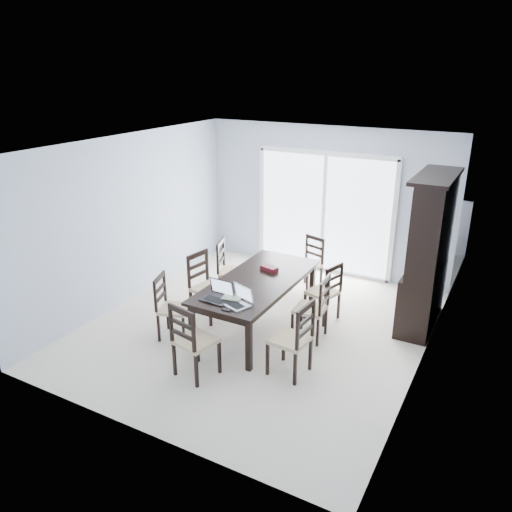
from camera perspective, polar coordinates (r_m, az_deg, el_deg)
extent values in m
plane|color=#EFE1CD|center=(7.27, 0.18, -8.13)|extent=(5.00, 5.00, 0.00)
plane|color=white|center=(6.42, 0.20, 12.57)|extent=(5.00, 5.00, 0.00)
cube|color=#A9B6CA|center=(8.92, 7.89, 6.26)|extent=(4.50, 0.02, 2.60)
cube|color=#A9B6CA|center=(8.00, -14.17, 4.09)|extent=(0.02, 5.00, 2.60)
cube|color=#A9B6CA|center=(6.07, 19.23, -1.90)|extent=(0.02, 5.00, 2.60)
cube|color=gray|center=(10.23, 9.54, 0.16)|extent=(4.50, 2.00, 0.10)
cube|color=#99999E|center=(10.95, 11.48, 4.73)|extent=(4.50, 0.06, 1.10)
cube|color=black|center=(6.95, 0.19, -2.87)|extent=(1.00, 2.20, 0.04)
cube|color=black|center=(6.97, 0.18, -3.32)|extent=(0.88, 2.08, 0.10)
cube|color=black|center=(6.57, -7.29, -8.32)|extent=(0.07, 0.07, 0.69)
cube|color=black|center=(6.17, -0.82, -10.22)|extent=(0.07, 0.07, 0.69)
cube|color=black|center=(8.09, 0.93, -2.26)|extent=(0.07, 0.07, 0.69)
cube|color=black|center=(7.77, 6.43, -3.42)|extent=(0.07, 0.07, 0.69)
cube|color=black|center=(7.59, 18.38, -4.41)|extent=(0.45, 1.30, 0.85)
cube|color=black|center=(7.21, 19.59, 3.31)|extent=(0.38, 1.30, 1.30)
cube|color=black|center=(7.05, 20.01, 8.57)|extent=(0.50, 1.38, 0.05)
cube|color=black|center=(6.84, 17.37, 2.65)|extent=(0.02, 0.36, 1.18)
cube|color=black|center=(7.24, 18.07, 3.56)|extent=(0.02, 0.36, 1.18)
cube|color=black|center=(7.63, 18.71, 4.37)|extent=(0.02, 0.36, 1.18)
cube|color=silver|center=(8.97, 7.76, 4.69)|extent=(2.40, 0.02, 2.10)
cube|color=white|center=(8.72, 8.08, 11.56)|extent=(2.52, 0.05, 0.08)
cube|color=white|center=(8.96, 7.73, 4.67)|extent=(0.06, 0.05, 2.10)
cube|color=white|center=(9.29, 7.42, -1.41)|extent=(2.52, 0.05, 0.05)
cube|color=black|center=(7.25, -10.05, -6.80)|extent=(0.04, 0.04, 0.40)
cube|color=black|center=(6.96, -11.06, -8.12)|extent=(0.04, 0.04, 0.40)
cube|color=black|center=(7.14, -7.37, -7.09)|extent=(0.04, 0.04, 0.40)
cube|color=black|center=(6.85, -8.27, -8.45)|extent=(0.04, 0.04, 0.40)
cube|color=#CAB386|center=(6.94, -9.29, -5.98)|extent=(0.49, 0.49, 0.05)
cube|color=black|center=(7.73, -5.41, -4.55)|extent=(0.04, 0.04, 0.44)
cube|color=black|center=(7.48, -7.43, -5.55)|extent=(0.04, 0.04, 0.44)
cube|color=black|center=(7.50, -3.22, -5.34)|extent=(0.04, 0.04, 0.44)
cube|color=black|center=(7.24, -5.22, -6.41)|extent=(0.04, 0.04, 0.44)
cube|color=#CAB386|center=(7.38, -5.39, -3.75)|extent=(0.49, 0.49, 0.05)
cube|color=black|center=(8.27, -3.53, -2.76)|extent=(0.04, 0.04, 0.43)
cube|color=black|center=(7.93, -4.19, -3.85)|extent=(0.04, 0.04, 0.43)
cube|color=black|center=(8.19, -0.94, -2.96)|extent=(0.04, 0.04, 0.43)
cube|color=black|center=(7.85, -1.49, -4.07)|extent=(0.04, 0.04, 0.43)
cube|color=#CAB386|center=(7.96, -2.57, -1.82)|extent=(0.53, 0.53, 0.05)
cube|color=black|center=(5.99, 4.48, -12.77)|extent=(0.04, 0.04, 0.43)
cube|color=black|center=(6.28, 6.23, -11.12)|extent=(0.04, 0.04, 0.43)
cube|color=black|center=(6.16, 1.32, -11.71)|extent=(0.04, 0.04, 0.43)
cube|color=black|center=(6.43, 3.18, -10.16)|extent=(0.04, 0.04, 0.43)
cube|color=#CAB386|center=(6.09, 3.86, -9.51)|extent=(0.46, 0.46, 0.05)
cube|color=black|center=(6.77, 7.06, -8.69)|extent=(0.04, 0.04, 0.41)
cube|color=black|center=(7.08, 8.00, -7.35)|extent=(0.04, 0.04, 0.41)
cube|color=black|center=(6.88, 4.17, -8.10)|extent=(0.04, 0.04, 0.41)
cube|color=black|center=(7.17, 5.23, -6.81)|extent=(0.04, 0.04, 0.41)
cube|color=#CAB386|center=(6.87, 6.19, -6.05)|extent=(0.42, 0.42, 0.05)
cube|color=black|center=(7.27, 7.77, -6.57)|extent=(0.04, 0.04, 0.40)
cube|color=black|center=(7.53, 9.42, -5.66)|extent=(0.04, 0.04, 0.40)
cube|color=black|center=(7.46, 5.61, -5.71)|extent=(0.04, 0.04, 0.40)
cube|color=black|center=(7.71, 7.29, -4.85)|extent=(0.04, 0.04, 0.40)
cube|color=#CAB386|center=(7.39, 7.60, -4.14)|extent=(0.48, 0.48, 0.05)
cube|color=black|center=(6.23, -9.30, -11.60)|extent=(0.04, 0.04, 0.43)
cube|color=black|center=(5.98, -6.82, -12.95)|extent=(0.04, 0.04, 0.43)
cube|color=black|center=(6.44, -6.70, -10.26)|extent=(0.04, 0.04, 0.43)
cube|color=black|center=(6.20, -4.21, -11.48)|extent=(0.04, 0.04, 0.43)
cube|color=#CAB386|center=(6.08, -6.86, -9.63)|extent=(0.50, 0.50, 0.05)
cube|color=black|center=(8.43, 7.43, -2.53)|extent=(0.04, 0.04, 0.40)
cube|color=black|center=(8.64, 5.64, -1.87)|extent=(0.04, 0.04, 0.40)
cube|color=black|center=(8.18, 5.87, -3.22)|extent=(0.04, 0.04, 0.40)
cube|color=black|center=(8.40, 4.06, -2.51)|extent=(0.04, 0.04, 0.40)
cube|color=#CAB386|center=(8.33, 5.81, -1.12)|extent=(0.49, 0.49, 0.05)
cube|color=black|center=(6.36, -4.63, -5.00)|extent=(0.36, 0.26, 0.02)
cube|color=silver|center=(6.31, -4.66, -3.99)|extent=(0.31, 0.05, 0.19)
cube|color=#BDBDBF|center=(6.22, -2.41, -5.58)|extent=(0.40, 0.34, 0.02)
cube|color=silver|center=(6.17, -2.42, -4.59)|extent=(0.30, 0.14, 0.18)
cube|color=maroon|center=(6.37, -2.80, -4.87)|extent=(0.23, 0.18, 0.03)
cube|color=gold|center=(6.36, -2.73, -4.72)|extent=(0.27, 0.23, 0.01)
cube|color=black|center=(6.11, -3.39, -6.18)|extent=(0.12, 0.06, 0.01)
cube|color=#460E14|center=(7.23, 1.53, -1.43)|extent=(0.27, 0.18, 0.06)
cube|color=brown|center=(10.26, 8.40, 3.24)|extent=(2.06, 1.91, 0.90)
cube|color=gray|center=(10.12, 8.55, 5.82)|extent=(2.12, 1.96, 0.06)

